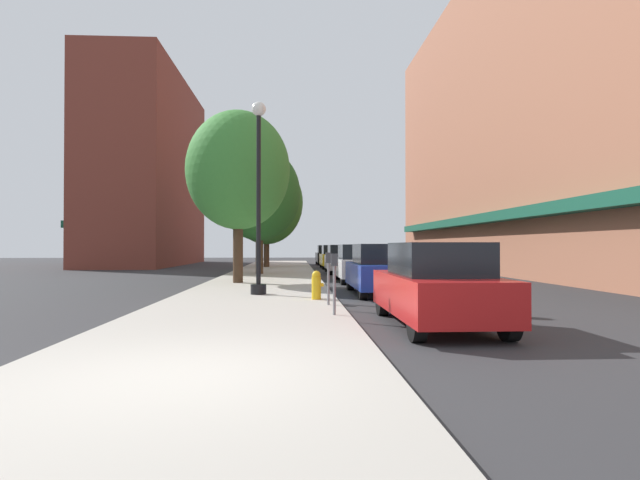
# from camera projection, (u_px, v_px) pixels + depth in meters

# --- Properties ---
(ground_plane) EXTENTS (90.00, 90.00, 0.00)m
(ground_plane) POSITION_uv_depth(u_px,v_px,m) (353.00, 279.00, 23.88)
(ground_plane) COLOR #2D2D30
(sidewalk_slab) EXTENTS (4.80, 50.00, 0.12)m
(sidewalk_slab) POSITION_uv_depth(u_px,v_px,m) (270.00, 277.00, 24.67)
(sidewalk_slab) COLOR #A8A399
(sidewalk_slab) RESTS_ON ground
(building_right_brick) EXTENTS (6.80, 40.00, 18.59)m
(building_right_brick) POSITION_uv_depth(u_px,v_px,m) (535.00, 112.00, 28.57)
(building_right_brick) COLOR #9E6047
(building_right_brick) RESTS_ON ground
(building_far_background) EXTENTS (6.80, 18.00, 15.61)m
(building_far_background) POSITION_uv_depth(u_px,v_px,m) (149.00, 173.00, 42.16)
(building_far_background) COLOR brown
(building_far_background) RESTS_ON ground
(lamppost) EXTENTS (0.48, 0.48, 5.90)m
(lamppost) POSITION_uv_depth(u_px,v_px,m) (259.00, 193.00, 15.29)
(lamppost) COLOR black
(lamppost) RESTS_ON sidewalk_slab
(fire_hydrant) EXTENTS (0.33, 0.26, 0.79)m
(fire_hydrant) POSITION_uv_depth(u_px,v_px,m) (316.00, 285.00, 13.80)
(fire_hydrant) COLOR gold
(fire_hydrant) RESTS_ON sidewalk_slab
(parking_meter_near) EXTENTS (0.14, 0.09, 1.31)m
(parking_meter_near) POSITION_uv_depth(u_px,v_px,m) (334.00, 276.00, 10.69)
(parking_meter_near) COLOR slate
(parking_meter_near) RESTS_ON sidewalk_slab
(parking_meter_far) EXTENTS (0.14, 0.09, 1.31)m
(parking_meter_far) POSITION_uv_depth(u_px,v_px,m) (328.00, 272.00, 12.51)
(parking_meter_far) COLOR slate
(parking_meter_far) RESTS_ON sidewalk_slab
(tree_near) EXTENTS (5.17, 5.17, 7.54)m
(tree_near) POSITION_uv_depth(u_px,v_px,m) (267.00, 203.00, 35.49)
(tree_near) COLOR #422D1E
(tree_near) RESTS_ON sidewalk_slab
(tree_mid) EXTENTS (4.35, 4.35, 6.75)m
(tree_mid) POSITION_uv_depth(u_px,v_px,m) (259.00, 194.00, 26.56)
(tree_mid) COLOR #4C3823
(tree_mid) RESTS_ON sidewalk_slab
(tree_far) EXTENTS (4.16, 4.16, 6.93)m
(tree_far) POSITION_uv_depth(u_px,v_px,m) (238.00, 171.00, 20.12)
(tree_far) COLOR #422D1E
(tree_far) RESTS_ON sidewalk_slab
(car_red) EXTENTS (1.80, 4.30, 1.66)m
(car_red) POSITION_uv_depth(u_px,v_px,m) (436.00, 286.00, 9.88)
(car_red) COLOR black
(car_red) RESTS_ON ground
(car_blue) EXTENTS (1.80, 4.30, 1.66)m
(car_blue) POSITION_uv_depth(u_px,v_px,m) (380.00, 270.00, 16.40)
(car_blue) COLOR black
(car_blue) RESTS_ON ground
(car_white) EXTENTS (1.80, 4.30, 1.66)m
(car_white) POSITION_uv_depth(u_px,v_px,m) (358.00, 264.00, 22.05)
(car_white) COLOR black
(car_white) RESTS_ON ground
(car_silver) EXTENTS (1.80, 4.30, 1.66)m
(car_silver) POSITION_uv_depth(u_px,v_px,m) (342.00, 259.00, 29.03)
(car_silver) COLOR black
(car_silver) RESTS_ON ground
(car_yellow) EXTENTS (1.80, 4.30, 1.66)m
(car_yellow) POSITION_uv_depth(u_px,v_px,m) (334.00, 257.00, 35.30)
(car_yellow) COLOR black
(car_yellow) RESTS_ON ground
(car_black) EXTENTS (1.80, 4.30, 1.66)m
(car_black) POSITION_uv_depth(u_px,v_px,m) (327.00, 255.00, 42.29)
(car_black) COLOR black
(car_black) RESTS_ON ground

